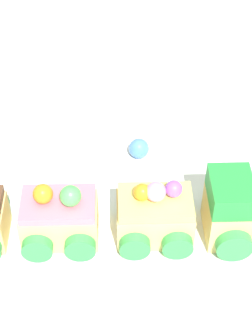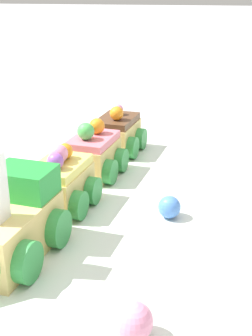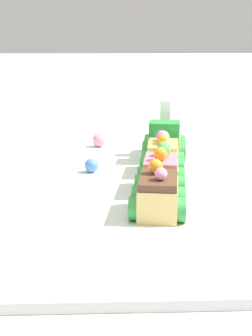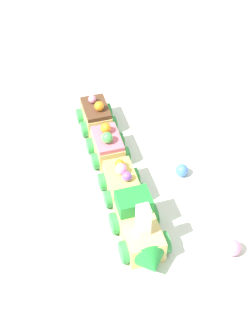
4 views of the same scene
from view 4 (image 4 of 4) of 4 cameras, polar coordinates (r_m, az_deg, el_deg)
ground_plane at (r=0.89m, az=1.92°, el=-1.93°), size 10.00×10.00×0.00m
display_board at (r=0.89m, az=1.93°, el=-1.67°), size 0.77×0.44×0.01m
cake_train_locomotive at (r=0.77m, az=1.78°, el=-7.80°), size 0.14×0.09×0.11m
cake_car_lemon at (r=0.84m, az=-0.56°, el=-1.79°), size 0.08×0.08×0.07m
cake_car_strawberry at (r=0.91m, az=-2.25°, el=2.65°), size 0.08×0.08×0.07m
cake_car_chocolate at (r=0.98m, az=-3.65°, el=6.33°), size 0.08×0.08×0.07m
gumball_blue at (r=0.89m, az=6.82°, el=-0.28°), size 0.02×0.02×0.02m
gumball_pink at (r=0.79m, az=12.84°, el=-9.44°), size 0.03×0.03×0.03m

